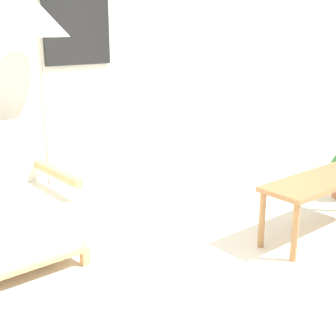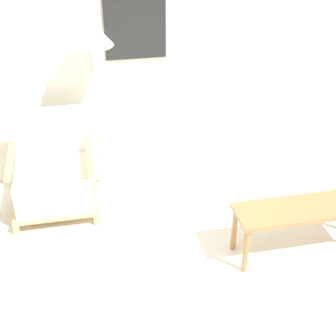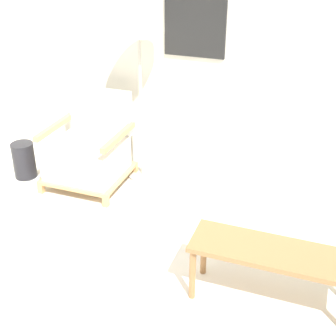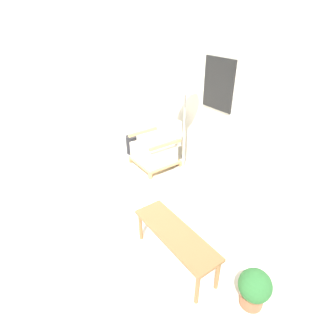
% 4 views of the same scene
% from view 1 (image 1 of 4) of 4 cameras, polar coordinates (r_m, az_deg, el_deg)
% --- Properties ---
extents(wall_back, '(8.00, 0.09, 2.70)m').
position_cam_1_polar(wall_back, '(3.80, -11.95, 14.65)').
color(wall_back, silver).
rests_on(wall_back, ground_plane).
extents(armchair, '(0.73, 0.70, 0.86)m').
position_cam_1_polar(armchair, '(3.16, -18.95, -5.50)').
color(armchair, tan).
rests_on(armchair, ground_plane).
extents(floor_lamp, '(0.42, 0.42, 1.64)m').
position_cam_1_polar(floor_lamp, '(3.37, -15.54, 15.49)').
color(floor_lamp, '#B7B2A8').
rests_on(floor_lamp, ground_plane).
extents(coffee_table, '(1.12, 0.35, 0.44)m').
position_cam_1_polar(coffee_table, '(3.56, 18.53, -1.91)').
color(coffee_table, olive).
rests_on(coffee_table, ground_plane).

